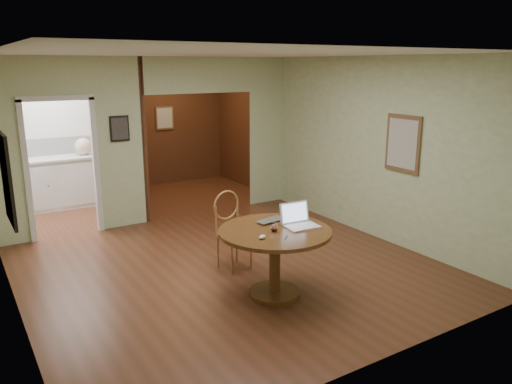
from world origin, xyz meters
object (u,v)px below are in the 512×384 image
dining_table (275,247)px  open_laptop (299,220)px  chair (231,226)px  closed_laptop (274,222)px

dining_table → open_laptop: size_ratio=3.28×
dining_table → chair: bearing=90.2°
dining_table → closed_laptop: bearing=58.3°
open_laptop → chair: bearing=111.4°
dining_table → open_laptop: open_laptop is taller
dining_table → open_laptop: bearing=-4.7°
open_laptop → closed_laptop: (-0.18, 0.24, -0.05)m
chair → closed_laptop: 0.83m
chair → dining_table: bearing=-96.8°
dining_table → open_laptop: 0.41m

